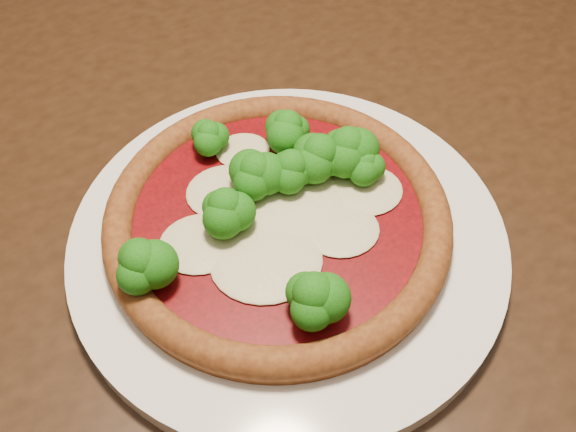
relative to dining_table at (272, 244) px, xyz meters
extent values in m
cube|color=black|center=(0.00, 0.00, 0.08)|extent=(1.31, 1.13, 0.04)
cylinder|color=black|center=(0.36, 0.50, -0.29)|extent=(0.06, 0.06, 0.71)
cylinder|color=silver|center=(0.00, -0.08, 0.11)|extent=(0.35, 0.35, 0.02)
cylinder|color=brown|center=(0.00, -0.07, 0.13)|extent=(0.27, 0.27, 0.01)
torus|color=brown|center=(0.00, -0.07, 0.13)|extent=(0.28, 0.28, 0.02)
cylinder|color=#6F0509|center=(0.00, -0.07, 0.13)|extent=(0.23, 0.23, 0.00)
ellipsoid|color=beige|center=(0.00, -0.06, 0.14)|extent=(0.10, 0.09, 0.01)
ellipsoid|color=beige|center=(-0.04, -0.04, 0.14)|extent=(0.07, 0.06, 0.01)
ellipsoid|color=beige|center=(-0.02, 0.00, 0.14)|extent=(0.05, 0.04, 0.00)
ellipsoid|color=beige|center=(0.04, -0.09, 0.14)|extent=(0.06, 0.05, 0.00)
ellipsoid|color=beige|center=(0.07, -0.06, 0.14)|extent=(0.06, 0.06, 0.00)
ellipsoid|color=beige|center=(-0.07, -0.09, 0.14)|extent=(0.06, 0.06, 0.01)
ellipsoid|color=beige|center=(-0.02, -0.11, 0.14)|extent=(0.09, 0.08, 0.01)
ellipsoid|color=#238C16|center=(-0.11, -0.11, 0.16)|extent=(0.05, 0.05, 0.04)
ellipsoid|color=#238C16|center=(0.00, -0.16, 0.16)|extent=(0.05, 0.05, 0.04)
ellipsoid|color=#238C16|center=(0.02, 0.00, 0.16)|extent=(0.04, 0.04, 0.04)
ellipsoid|color=#238C16|center=(0.01, -0.04, 0.16)|extent=(0.04, 0.04, 0.04)
ellipsoid|color=#238C16|center=(-0.05, -0.07, 0.16)|extent=(0.05, 0.05, 0.04)
ellipsoid|color=#238C16|center=(0.07, -0.04, 0.15)|extent=(0.03, 0.03, 0.03)
ellipsoid|color=#238C16|center=(-0.02, -0.04, 0.16)|extent=(0.05, 0.05, 0.04)
ellipsoid|color=#238C16|center=(-0.05, 0.01, 0.15)|extent=(0.04, 0.04, 0.03)
ellipsoid|color=#238C16|center=(0.06, -0.03, 0.16)|extent=(0.05, 0.05, 0.04)
ellipsoid|color=#238C16|center=(0.04, -0.03, 0.16)|extent=(0.05, 0.05, 0.04)
camera|label=1|loc=(-0.05, -0.38, 0.53)|focal=40.00mm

